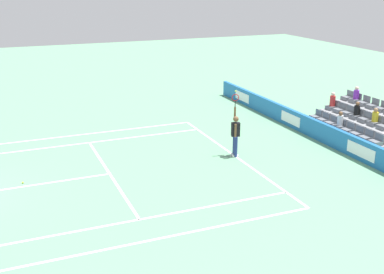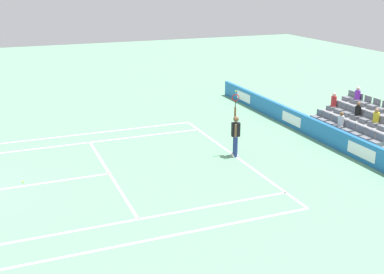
# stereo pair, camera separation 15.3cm
# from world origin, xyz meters

# --- Properties ---
(line_baseline) EXTENTS (10.97, 0.10, 0.01)m
(line_baseline) POSITION_xyz_m (0.00, -11.89, 0.00)
(line_baseline) COLOR white
(line_baseline) RESTS_ON ground
(line_service) EXTENTS (8.23, 0.10, 0.01)m
(line_service) POSITION_xyz_m (0.00, -6.40, 0.00)
(line_service) COLOR white
(line_service) RESTS_ON ground
(line_centre_service) EXTENTS (0.10, 6.40, 0.01)m
(line_centre_service) POSITION_xyz_m (0.00, -3.20, 0.00)
(line_centre_service) COLOR white
(line_centre_service) RESTS_ON ground
(line_singles_sideline_left) EXTENTS (0.10, 11.89, 0.01)m
(line_singles_sideline_left) POSITION_xyz_m (4.12, -5.95, 0.00)
(line_singles_sideline_left) COLOR white
(line_singles_sideline_left) RESTS_ON ground
(line_singles_sideline_right) EXTENTS (0.10, 11.89, 0.01)m
(line_singles_sideline_right) POSITION_xyz_m (-4.12, -5.95, 0.00)
(line_singles_sideline_right) COLOR white
(line_singles_sideline_right) RESTS_ON ground
(line_doubles_sideline_left) EXTENTS (0.10, 11.89, 0.01)m
(line_doubles_sideline_left) POSITION_xyz_m (5.49, -5.95, 0.00)
(line_doubles_sideline_left) COLOR white
(line_doubles_sideline_left) RESTS_ON ground
(line_doubles_sideline_right) EXTENTS (0.10, 11.89, 0.01)m
(line_doubles_sideline_right) POSITION_xyz_m (-5.49, -5.95, 0.00)
(line_doubles_sideline_right) COLOR white
(line_doubles_sideline_right) RESTS_ON ground
(line_centre_mark) EXTENTS (0.10, 0.20, 0.01)m
(line_centre_mark) POSITION_xyz_m (0.00, -11.79, 0.00)
(line_centre_mark) COLOR white
(line_centre_mark) RESTS_ON ground
(sponsor_barrier) EXTENTS (21.08, 0.22, 0.91)m
(sponsor_barrier) POSITION_xyz_m (0.00, -16.56, 0.46)
(sponsor_barrier) COLOR #1E66AD
(sponsor_barrier) RESTS_ON ground
(tennis_player) EXTENTS (0.51, 0.41, 2.85)m
(tennis_player) POSITION_xyz_m (-0.03, -11.90, 0.99)
(tennis_player) COLOR navy
(tennis_player) RESTS_ON ground
(stadium_stand) EXTENTS (4.96, 2.85, 2.13)m
(stadium_stand) POSITION_xyz_m (0.00, -18.88, 0.55)
(stadium_stand) COLOR gray
(stadium_stand) RESTS_ON ground
(loose_tennis_ball) EXTENTS (0.07, 0.07, 0.07)m
(loose_tennis_ball) POSITION_xyz_m (0.32, -3.16, 0.03)
(loose_tennis_ball) COLOR #D1E533
(loose_tennis_ball) RESTS_ON ground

